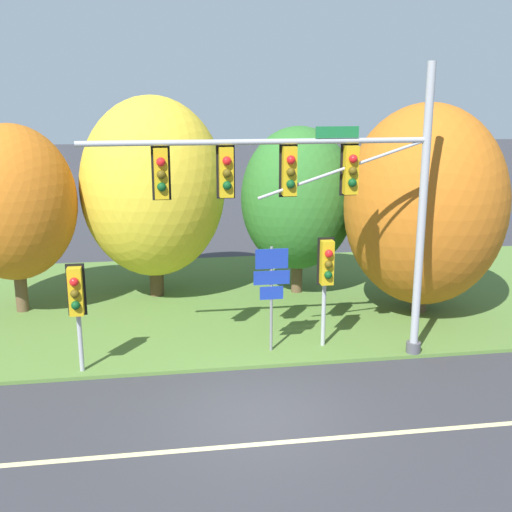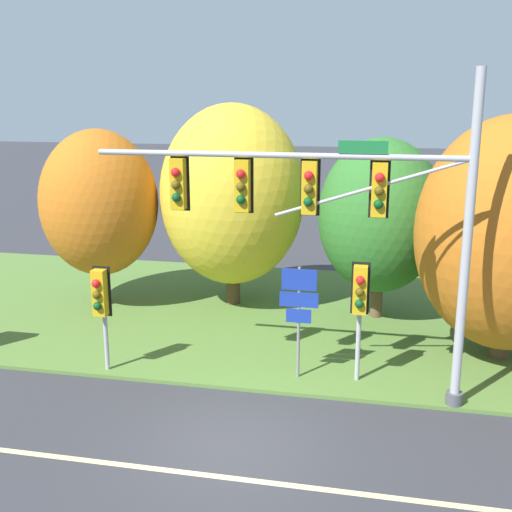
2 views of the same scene
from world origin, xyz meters
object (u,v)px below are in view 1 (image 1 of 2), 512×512
Objects in this scene: traffic_signal_mast at (315,187)px; pedestrian_signal_further_along at (76,297)px; pedestrian_signal_near_kerb at (326,269)px; tree_left_of_mast at (153,187)px; tree_mid_verge at (425,206)px; tree_behind_signpost at (298,199)px; tree_nearest_road at (13,203)px; route_sign_post at (272,282)px.

pedestrian_signal_further_along is (-6.03, 0.02, -2.61)m from traffic_signal_mast.
traffic_signal_mast is 3.10× the size of pedestrian_signal_further_along.
tree_left_of_mast is (-4.63, 5.62, 1.54)m from pedestrian_signal_near_kerb.
tree_left_of_mast is at bearing 122.64° from traffic_signal_mast.
pedestrian_signal_further_along is 11.02m from tree_mid_verge.
tree_mid_verge is (3.49, -2.69, 0.13)m from tree_behind_signpost.
traffic_signal_mast is 10.04m from tree_nearest_road.
tree_behind_signpost is at bearing 70.27° from route_sign_post.
tree_left_of_mast is 1.17× the size of tree_behind_signpost.
tree_mid_verge is (4.40, 3.27, -1.15)m from traffic_signal_mast.
traffic_signal_mast is at bearing -127.23° from pedestrian_signal_near_kerb.
traffic_signal_mast is 1.33× the size of tree_mid_verge.
tree_nearest_road is 0.91× the size of tree_mid_verge.
tree_left_of_mast is at bearing 72.81° from pedestrian_signal_further_along.
tree_behind_signpost is at bearing -4.55° from tree_left_of_mast.
tree_behind_signpost is (0.90, 5.96, -1.28)m from traffic_signal_mast.
tree_nearest_road is at bearing 153.10° from pedestrian_signal_near_kerb.
tree_nearest_road is (-2.42, 5.29, 1.53)m from pedestrian_signal_further_along.
traffic_signal_mast reaches higher than tree_mid_verge.
tree_behind_signpost reaches higher than route_sign_post.
pedestrian_signal_near_kerb is 4.76m from tree_mid_verge.
route_sign_post is at bearing 179.50° from pedestrian_signal_near_kerb.
pedestrian_signal_further_along is 0.47× the size of tree_nearest_road.
tree_mid_verge reaches higher than pedestrian_signal_further_along.
tree_mid_verge is at bearing 36.61° from traffic_signal_mast.
tree_behind_signpost reaches higher than pedestrian_signal_near_kerb.
pedestrian_signal_near_kerb is 1.10× the size of pedestrian_signal_further_along.
pedestrian_signal_near_kerb is 0.54× the size of tree_behind_signpost.
tree_behind_signpost is 4.41m from tree_mid_verge.
tree_nearest_road is at bearing 170.99° from tree_mid_verge.
tree_nearest_road is at bearing -176.02° from tree_behind_signpost.
tree_nearest_road is (-9.01, 4.57, 1.30)m from pedestrian_signal_near_kerb.
route_sign_post is (5.07, 0.73, -0.07)m from pedestrian_signal_further_along.
route_sign_post is 6.67m from tree_left_of_mast.
tree_behind_signpost is at bearing 40.59° from pedestrian_signal_further_along.
tree_nearest_road is at bearing 148.68° from route_sign_post.
traffic_signal_mast is at bearing -98.64° from tree_behind_signpost.
tree_nearest_road reaches higher than tree_behind_signpost.
pedestrian_signal_near_kerb is at bearing -0.50° from route_sign_post.
traffic_signal_mast is at bearing -0.15° from pedestrian_signal_further_along.
pedestrian_signal_further_along is at bearing -171.78° from route_sign_post.
tree_mid_verge is at bearing 33.41° from pedestrian_signal_near_kerb.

